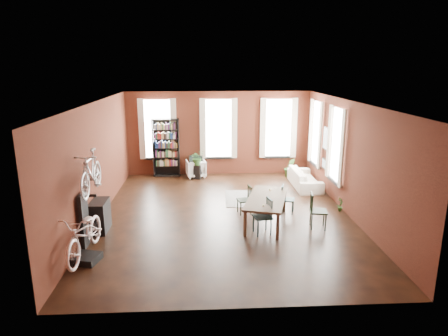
{
  "coord_description": "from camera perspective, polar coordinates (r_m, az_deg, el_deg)",
  "views": [
    {
      "loc": [
        -0.63,
        -10.65,
        4.16
      ],
      "look_at": [
        -0.0,
        0.6,
        1.24
      ],
      "focal_mm": 32.0,
      "sensor_mm": 36.0,
      "label": 1
    }
  ],
  "objects": [
    {
      "name": "dining_table",
      "position": [
        10.84,
        6.07,
        -6.06
      ],
      "size": [
        1.51,
        2.29,
        0.72
      ],
      "primitive_type": "cube",
      "rotation": [
        0.0,
        0.0,
        -0.28
      ],
      "color": "brown",
      "rests_on": "ground"
    },
    {
      "name": "dining_chair_d",
      "position": [
        11.65,
        9.1,
        -4.45
      ],
      "size": [
        0.47,
        0.47,
        0.81
      ],
      "primitive_type": "cube",
      "rotation": [
        0.0,
        0.0,
        1.26
      ],
      "color": "#183435",
      "rests_on": "ground"
    },
    {
      "name": "white_armchair",
      "position": [
        15.23,
        -4.04,
        0.06
      ],
      "size": [
        0.81,
        0.77,
        0.72
      ],
      "primitive_type": "imported",
      "rotation": [
        0.0,
        0.0,
        3.32
      ],
      "color": "white",
      "rests_on": "ground"
    },
    {
      "name": "cream_sofa",
      "position": [
        14.23,
        11.51,
        -1.05
      ],
      "size": [
        0.61,
        2.08,
        0.81
      ],
      "primitive_type": "imported",
      "rotation": [
        0.0,
        0.0,
        1.57
      ],
      "color": "beige",
      "rests_on": "ground"
    },
    {
      "name": "room",
      "position": [
        11.48,
        1.26,
        4.39
      ],
      "size": [
        9.0,
        9.04,
        3.22
      ],
      "color": "black",
      "rests_on": "ground"
    },
    {
      "name": "striped_rug",
      "position": [
        12.84,
        2.62,
        -4.35
      ],
      "size": [
        1.13,
        1.73,
        0.01
      ],
      "primitive_type": "cube",
      "rotation": [
        0.0,
        0.0,
        -0.05
      ],
      "color": "black",
      "rests_on": "ground"
    },
    {
      "name": "bike_wall_rack",
      "position": [
        9.92,
        -19.34,
        -7.05
      ],
      "size": [
        0.16,
        0.6,
        1.3
      ],
      "primitive_type": "cube",
      "color": "black",
      "rests_on": "ground"
    },
    {
      "name": "plant_stand",
      "position": [
        14.99,
        -3.78,
        -0.56
      ],
      "size": [
        0.33,
        0.33,
        0.52
      ],
      "primitive_type": "cube",
      "rotation": [
        0.0,
        0.0,
        -0.32
      ],
      "color": "black",
      "rests_on": "ground"
    },
    {
      "name": "console_table",
      "position": [
        10.78,
        -17.32,
        -6.56
      ],
      "size": [
        0.4,
        0.8,
        0.8
      ],
      "primitive_type": "cube",
      "color": "black",
      "rests_on": "ground"
    },
    {
      "name": "bookshelf",
      "position": [
        15.32,
        -8.26,
        2.87
      ],
      "size": [
        1.0,
        0.32,
        2.2
      ],
      "primitive_type": "cube",
      "color": "black",
      "rests_on": "ground"
    },
    {
      "name": "plant_by_sofa",
      "position": [
        15.43,
        9.3,
        -0.66
      ],
      "size": [
        0.44,
        0.75,
        0.33
      ],
      "primitive_type": "imported",
      "rotation": [
        0.0,
        0.0,
        0.05
      ],
      "color": "#356126",
      "rests_on": "ground"
    },
    {
      "name": "dining_chair_c",
      "position": [
        10.72,
        13.33,
        -6.01
      ],
      "size": [
        0.5,
        0.5,
        0.94
      ],
      "primitive_type": "cube",
      "rotation": [
        0.0,
        0.0,
        1.41
      ],
      "color": "black",
      "rests_on": "ground"
    },
    {
      "name": "dining_chair_a",
      "position": [
        10.14,
        5.49,
        -6.92
      ],
      "size": [
        0.5,
        0.5,
        0.92
      ],
      "primitive_type": "cube",
      "rotation": [
        0.0,
        0.0,
        -1.36
      ],
      "color": "#193737",
      "rests_on": "ground"
    },
    {
      "name": "bike_trainer",
      "position": [
        9.38,
        -19.03,
        -12.12
      ],
      "size": [
        0.63,
        0.63,
        0.15
      ],
      "primitive_type": "cube",
      "rotation": [
        0.0,
        0.0,
        -0.25
      ],
      "color": "black",
      "rests_on": "ground"
    },
    {
      "name": "bicycle_hung",
      "position": [
        9.42,
        -18.63,
        1.34
      ],
      "size": [
        0.47,
        1.0,
        1.66
      ],
      "primitive_type": "imported",
      "color": "#A5A8AD",
      "rests_on": "bike_wall_rack"
    },
    {
      "name": "plant_on_stand",
      "position": [
        14.88,
        -3.82,
        1.25
      ],
      "size": [
        0.7,
        0.73,
        0.44
      ],
      "primitive_type": "imported",
      "rotation": [
        0.0,
        0.0,
        0.43
      ],
      "color": "#275220",
      "rests_on": "plant_stand"
    },
    {
      "name": "plant_small",
      "position": [
        12.21,
        16.22,
        -5.6
      ],
      "size": [
        0.47,
        0.44,
        0.15
      ],
      "primitive_type": "imported",
      "rotation": [
        0.0,
        0.0,
        0.9
      ],
      "color": "#315E25",
      "rests_on": "ground"
    },
    {
      "name": "bicycle_floor",
      "position": [
        8.97,
        -19.49,
        -6.1
      ],
      "size": [
        0.75,
        1.07,
        1.95
      ],
      "primitive_type": "imported",
      "rotation": [
        0.0,
        0.0,
        -0.07
      ],
      "color": "silver",
      "rests_on": "bike_trainer"
    },
    {
      "name": "dining_chair_b",
      "position": [
        11.48,
        2.92,
        -4.57
      ],
      "size": [
        0.45,
        0.45,
        0.81
      ],
      "primitive_type": "cube",
      "rotation": [
        0.0,
        0.0,
        -1.36
      ],
      "color": "black",
      "rests_on": "ground"
    }
  ]
}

